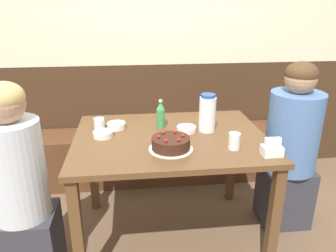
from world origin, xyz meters
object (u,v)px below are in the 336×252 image
(birthday_cake, at_px, (171,144))
(person_teal_shirt, at_px, (291,148))
(soju_bottle, at_px, (161,115))
(bench_seat, at_px, (159,155))
(bowl_soup_white, at_px, (116,125))
(bowl_side_dish, at_px, (103,134))
(glass_tumbler_short, at_px, (99,124))
(napkin_holder, at_px, (272,149))
(water_pitcher, at_px, (207,113))
(glass_water_tall, at_px, (234,141))
(bowl_rice_small, at_px, (186,129))
(person_pale_blue_shirt, at_px, (21,194))

(birthday_cake, distance_m, person_teal_shirt, 0.96)
(soju_bottle, bearing_deg, bench_seat, 86.11)
(birthday_cake, xyz_separation_m, person_teal_shirt, (0.89, 0.27, -0.20))
(bowl_soup_white, bearing_deg, bowl_side_dish, -119.53)
(bench_seat, xyz_separation_m, glass_tumbler_short, (-0.46, -0.66, 0.58))
(napkin_holder, xyz_separation_m, bowl_side_dish, (-0.96, 0.38, -0.02))
(water_pitcher, height_order, bowl_side_dish, water_pitcher)
(water_pitcher, height_order, glass_water_tall, water_pitcher)
(birthday_cake, height_order, soju_bottle, soju_bottle)
(soju_bottle, xyz_separation_m, napkin_holder, (0.58, -0.51, -0.05))
(soju_bottle, distance_m, bowl_rice_small, 0.20)
(soju_bottle, relative_size, person_teal_shirt, 0.16)
(water_pitcher, relative_size, person_teal_shirt, 0.21)
(birthday_cake, bearing_deg, glass_water_tall, -5.39)
(bowl_soup_white, height_order, person_pale_blue_shirt, person_pale_blue_shirt)
(glass_tumbler_short, height_order, person_teal_shirt, person_teal_shirt)
(bench_seat, xyz_separation_m, bowl_rice_small, (0.12, -0.77, 0.56))
(bowl_soup_white, xyz_separation_m, person_teal_shirt, (1.22, -0.10, -0.19))
(soju_bottle, bearing_deg, bowl_soup_white, 177.35)
(birthday_cake, relative_size, bowl_side_dish, 2.04)
(person_teal_shirt, bearing_deg, bench_seat, -40.98)
(napkin_holder, distance_m, person_teal_shirt, 0.58)
(bowl_soup_white, bearing_deg, bowl_rice_small, -13.66)
(glass_tumbler_short, bearing_deg, glass_water_tall, -26.88)
(napkin_holder, relative_size, glass_tumbler_short, 1.42)
(water_pitcher, height_order, person_teal_shirt, person_teal_shirt)
(bowl_soup_white, relative_size, bowl_rice_small, 0.97)
(bowl_side_dish, bearing_deg, napkin_holder, -21.69)
(bowl_soup_white, distance_m, glass_tumbler_short, 0.11)
(bowl_rice_small, xyz_separation_m, person_teal_shirt, (0.76, 0.01, -0.19))
(bowl_rice_small, bearing_deg, person_pale_blue_shirt, -160.80)
(bowl_rice_small, distance_m, person_teal_shirt, 0.78)
(bench_seat, height_order, soju_bottle, soju_bottle)
(napkin_holder, bearing_deg, glass_tumbler_short, 152.50)
(napkin_holder, height_order, person_teal_shirt, person_teal_shirt)
(bowl_rice_small, bearing_deg, water_pitcher, -0.19)
(soju_bottle, height_order, person_pale_blue_shirt, person_pale_blue_shirt)
(water_pitcher, bearing_deg, person_pale_blue_shirt, -163.03)
(bowl_side_dish, bearing_deg, glass_water_tall, -19.50)
(glass_water_tall, xyz_separation_m, person_pale_blue_shirt, (-1.22, -0.04, -0.24))
(person_pale_blue_shirt, bearing_deg, glass_water_tall, 1.99)
(water_pitcher, relative_size, person_pale_blue_shirt, 0.21)
(soju_bottle, relative_size, napkin_holder, 1.77)
(soju_bottle, relative_size, glass_tumbler_short, 2.50)
(bowl_side_dish, distance_m, person_teal_shirt, 1.31)
(birthday_cake, distance_m, bowl_rice_small, 0.30)
(napkin_holder, relative_size, bowl_soup_white, 0.89)
(person_teal_shirt, bearing_deg, glass_water_tall, 30.49)
(water_pitcher, distance_m, soju_bottle, 0.32)
(bowl_soup_white, height_order, bowl_side_dish, bowl_soup_white)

